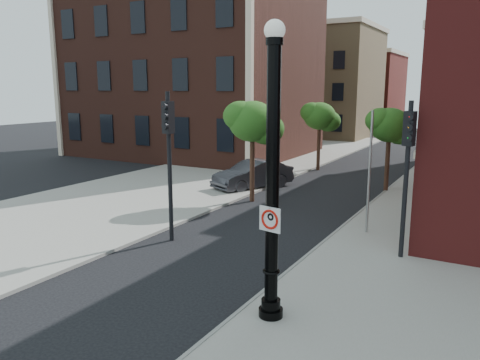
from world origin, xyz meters
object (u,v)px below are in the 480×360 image
Objects in this scene: lamppost at (272,191)px; traffic_signal_left at (169,142)px; parked_car at (253,175)px; traffic_signal_right at (408,155)px; no_parking_sign at (270,219)px.

lamppost reaches higher than traffic_signal_left.
parked_car is 10.26m from traffic_signal_left.
traffic_signal_left is 8.15m from traffic_signal_right.
parked_car is at bearing 108.26° from traffic_signal_left.
traffic_signal_left is at bearing 156.65° from no_parking_sign.
lamppost reaches higher than parked_car.
lamppost is 6.14m from traffic_signal_right.
lamppost is 1.48× the size of parked_car.
parked_car is 12.51m from traffic_signal_right.
traffic_signal_right is at bearing 23.32° from traffic_signal_left.
no_parking_sign is at bearing -97.04° from traffic_signal_right.
lamppost is 1.29× the size of traffic_signal_left.
no_parking_sign is 15.69m from parked_car.
traffic_signal_left reaches higher than no_parking_sign.
parked_car is at bearing 119.69° from lamppost.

